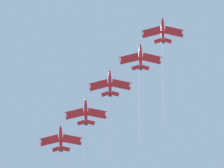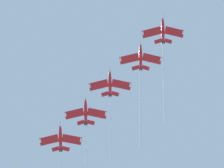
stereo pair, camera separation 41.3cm
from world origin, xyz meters
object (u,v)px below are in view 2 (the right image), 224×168
jet_lead (163,46)px  jet_fifth (61,157)px  jet_fourth (86,125)px  jet_third (110,95)px  jet_second (141,79)px

jet_lead → jet_fifth: (-7.71, 65.76, -22.82)m
jet_lead → jet_fourth: (-6.92, 48.59, -15.26)m
jet_lead → jet_fifth: size_ratio=1.00×
jet_fourth → jet_third: bearing=-87.6°
jet_fourth → jet_fifth: 18.77m
jet_lead → jet_fourth: size_ratio=1.16×
jet_fourth → jet_lead: bearing=-81.9°
jet_lead → jet_second: jet_lead is taller
jet_third → jet_fourth: size_ratio=1.00×
jet_fourth → jet_second: bearing=-76.4°
jet_second → jet_fifth: (-8.31, 48.31, -15.88)m
jet_fourth → jet_fifth: (-0.79, 17.17, -7.56)m
jet_lead → jet_fourth: bearing=98.1°
jet_lead → jet_third: size_ratio=1.16×
jet_third → jet_fifth: (-1.49, 34.24, -12.81)m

